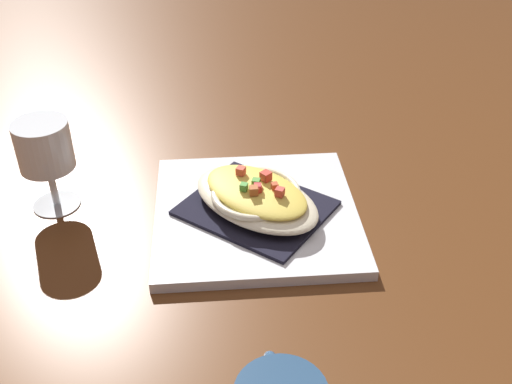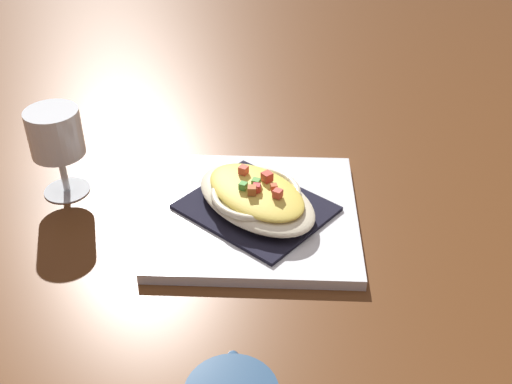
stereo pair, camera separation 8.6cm
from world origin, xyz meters
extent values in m
plane|color=#593217|center=(0.00, 0.00, 0.00)|extent=(2.60, 2.60, 0.00)
cube|color=white|center=(0.00, 0.00, 0.01)|extent=(0.31, 0.31, 0.02)
cube|color=black|center=(0.00, 0.00, 0.02)|extent=(0.24, 0.24, 0.01)
ellipsoid|color=beige|center=(0.00, 0.00, 0.03)|extent=(0.23, 0.22, 0.03)
torus|color=beige|center=(0.00, 0.00, 0.04)|extent=(0.18, 0.18, 0.01)
ellipsoid|color=#E4CA4E|center=(0.00, 0.00, 0.05)|extent=(0.19, 0.18, 0.02)
cube|color=#529E3A|center=(0.00, 0.00, 0.06)|extent=(0.01, 0.01, 0.01)
cube|color=#D44B37|center=(-0.03, -0.02, 0.06)|extent=(0.02, 0.02, 0.01)
cube|color=red|center=(0.01, 0.00, 0.06)|extent=(0.01, 0.01, 0.01)
cube|color=#D63C3A|center=(0.01, 0.00, 0.06)|extent=(0.01, 0.01, 0.01)
cube|color=red|center=(-0.01, 0.02, 0.06)|extent=(0.02, 0.02, 0.01)
cube|color=#BC4D29|center=(0.01, 0.02, 0.06)|extent=(0.01, 0.01, 0.01)
cube|color=#B25C2D|center=(0.02, -0.01, 0.06)|extent=(0.01, 0.01, 0.01)
cube|color=#D4483A|center=(0.03, 0.03, 0.06)|extent=(0.02, 0.02, 0.01)
cube|color=#4DA03E|center=(0.01, -0.02, 0.06)|extent=(0.01, 0.01, 0.01)
cube|color=red|center=(0.01, 0.00, 0.06)|extent=(0.01, 0.01, 0.01)
torus|color=navy|center=(0.31, -0.04, 0.04)|extent=(0.05, 0.01, 0.05)
cylinder|color=white|center=(-0.08, -0.28, 0.00)|extent=(0.07, 0.07, 0.00)
cylinder|color=white|center=(-0.08, -0.28, 0.04)|extent=(0.01, 0.01, 0.06)
cylinder|color=white|center=(-0.08, -0.28, 0.10)|extent=(0.08, 0.08, 0.07)
cylinder|color=silver|center=(-0.08, -0.28, 0.08)|extent=(0.07, 0.07, 0.03)
camera|label=1|loc=(0.69, -0.13, 0.54)|focal=43.45mm
camera|label=2|loc=(0.70, -0.04, 0.54)|focal=43.45mm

